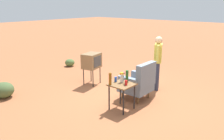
{
  "coord_description": "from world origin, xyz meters",
  "views": [
    {
      "loc": [
        5.14,
        3.59,
        2.56
      ],
      "look_at": [
        0.05,
        -0.74,
        0.65
      ],
      "focal_mm": 37.19,
      "sensor_mm": 36.0,
      "label": 1
    }
  ],
  "objects_px": {
    "armchair": "(139,82)",
    "side_table": "(122,88)",
    "soda_can_blue": "(116,79)",
    "flower_vase": "(122,76)",
    "bottle_wine_green": "(127,77)",
    "bottle_tall_amber": "(110,79)",
    "person_standing": "(158,60)",
    "soda_can_red": "(126,83)",
    "tv_on_stand": "(92,61)"
  },
  "relations": [
    {
      "from": "armchair",
      "to": "bottle_wine_green",
      "type": "height_order",
      "value": "armchair"
    },
    {
      "from": "person_standing",
      "to": "soda_can_red",
      "type": "height_order",
      "value": "person_standing"
    },
    {
      "from": "armchair",
      "to": "person_standing",
      "type": "height_order",
      "value": "person_standing"
    },
    {
      "from": "person_standing",
      "to": "bottle_wine_green",
      "type": "bearing_deg",
      "value": 3.44
    },
    {
      "from": "bottle_wine_green",
      "to": "bottle_tall_amber",
      "type": "relative_size",
      "value": 1.07
    },
    {
      "from": "armchair",
      "to": "tv_on_stand",
      "type": "bearing_deg",
      "value": -92.02
    },
    {
      "from": "tv_on_stand",
      "to": "soda_can_blue",
      "type": "bearing_deg",
      "value": 63.62
    },
    {
      "from": "armchair",
      "to": "flower_vase",
      "type": "height_order",
      "value": "armchair"
    },
    {
      "from": "tv_on_stand",
      "to": "flower_vase",
      "type": "xyz_separation_m",
      "value": [
        0.76,
        1.85,
        0.04
      ]
    },
    {
      "from": "bottle_tall_amber",
      "to": "person_standing",
      "type": "bearing_deg",
      "value": 176.75
    },
    {
      "from": "side_table",
      "to": "bottle_wine_green",
      "type": "bearing_deg",
      "value": 167.15
    },
    {
      "from": "flower_vase",
      "to": "bottle_wine_green",
      "type": "bearing_deg",
      "value": 106.87
    },
    {
      "from": "flower_vase",
      "to": "soda_can_blue",
      "type": "bearing_deg",
      "value": -61.95
    },
    {
      "from": "flower_vase",
      "to": "bottle_tall_amber",
      "type": "bearing_deg",
      "value": -15.75
    },
    {
      "from": "tv_on_stand",
      "to": "soda_can_red",
      "type": "relative_size",
      "value": 8.44
    },
    {
      "from": "side_table",
      "to": "bottle_tall_amber",
      "type": "bearing_deg",
      "value": -38.44
    },
    {
      "from": "soda_can_blue",
      "to": "bottle_tall_amber",
      "type": "xyz_separation_m",
      "value": [
        0.27,
        0.05,
        0.09
      ]
    },
    {
      "from": "bottle_wine_green",
      "to": "flower_vase",
      "type": "height_order",
      "value": "bottle_wine_green"
    },
    {
      "from": "side_table",
      "to": "bottle_tall_amber",
      "type": "xyz_separation_m",
      "value": [
        0.23,
        -0.18,
        0.25
      ]
    },
    {
      "from": "person_standing",
      "to": "bottle_tall_amber",
      "type": "distance_m",
      "value": 2.07
    },
    {
      "from": "soda_can_red",
      "to": "soda_can_blue",
      "type": "bearing_deg",
      "value": -95.76
    },
    {
      "from": "person_standing",
      "to": "bottle_tall_amber",
      "type": "relative_size",
      "value": 5.47
    },
    {
      "from": "side_table",
      "to": "person_standing",
      "type": "xyz_separation_m",
      "value": [
        -1.83,
        -0.07,
        0.37
      ]
    },
    {
      "from": "person_standing",
      "to": "flower_vase",
      "type": "relative_size",
      "value": 6.19
    },
    {
      "from": "person_standing",
      "to": "flower_vase",
      "type": "height_order",
      "value": "person_standing"
    },
    {
      "from": "soda_can_blue",
      "to": "side_table",
      "type": "bearing_deg",
      "value": 80.58
    },
    {
      "from": "bottle_wine_green",
      "to": "side_table",
      "type": "bearing_deg",
      "value": -12.85
    },
    {
      "from": "side_table",
      "to": "soda_can_blue",
      "type": "xyz_separation_m",
      "value": [
        -0.04,
        -0.23,
        0.16
      ]
    },
    {
      "from": "person_standing",
      "to": "soda_can_red",
      "type": "relative_size",
      "value": 13.44
    },
    {
      "from": "side_table",
      "to": "person_standing",
      "type": "bearing_deg",
      "value": -177.94
    },
    {
      "from": "side_table",
      "to": "bottle_tall_amber",
      "type": "distance_m",
      "value": 0.39
    },
    {
      "from": "bottle_wine_green",
      "to": "person_standing",
      "type": "bearing_deg",
      "value": -176.56
    },
    {
      "from": "bottle_wine_green",
      "to": "bottle_tall_amber",
      "type": "xyz_separation_m",
      "value": [
        0.38,
        -0.22,
        -0.01
      ]
    },
    {
      "from": "tv_on_stand",
      "to": "soda_can_red",
      "type": "xyz_separation_m",
      "value": [
        0.88,
        2.06,
        -0.05
      ]
    },
    {
      "from": "armchair",
      "to": "bottle_tall_amber",
      "type": "relative_size",
      "value": 3.53
    },
    {
      "from": "side_table",
      "to": "soda_can_red",
      "type": "height_order",
      "value": "soda_can_red"
    },
    {
      "from": "tv_on_stand",
      "to": "bottle_wine_green",
      "type": "distance_m",
      "value": 2.1
    },
    {
      "from": "person_standing",
      "to": "bottle_wine_green",
      "type": "distance_m",
      "value": 1.68
    },
    {
      "from": "armchair",
      "to": "side_table",
      "type": "bearing_deg",
      "value": 3.02
    },
    {
      "from": "tv_on_stand",
      "to": "person_standing",
      "type": "height_order",
      "value": "person_standing"
    },
    {
      "from": "tv_on_stand",
      "to": "bottle_tall_amber",
      "type": "distance_m",
      "value": 2.07
    },
    {
      "from": "armchair",
      "to": "side_table",
      "type": "relative_size",
      "value": 1.58
    },
    {
      "from": "side_table",
      "to": "bottle_tall_amber",
      "type": "relative_size",
      "value": 2.23
    },
    {
      "from": "side_table",
      "to": "tv_on_stand",
      "type": "distance_m",
      "value": 2.13
    },
    {
      "from": "soda_can_blue",
      "to": "armchair",
      "type": "bearing_deg",
      "value": 166.28
    },
    {
      "from": "side_table",
      "to": "bottle_wine_green",
      "type": "relative_size",
      "value": 2.09
    },
    {
      "from": "side_table",
      "to": "bottle_wine_green",
      "type": "distance_m",
      "value": 0.31
    },
    {
      "from": "armchair",
      "to": "bottle_wine_green",
      "type": "relative_size",
      "value": 3.31
    },
    {
      "from": "soda_can_blue",
      "to": "soda_can_red",
      "type": "xyz_separation_m",
      "value": [
        0.04,
        0.36,
        0.0
      ]
    },
    {
      "from": "person_standing",
      "to": "bottle_tall_amber",
      "type": "height_order",
      "value": "person_standing"
    }
  ]
}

